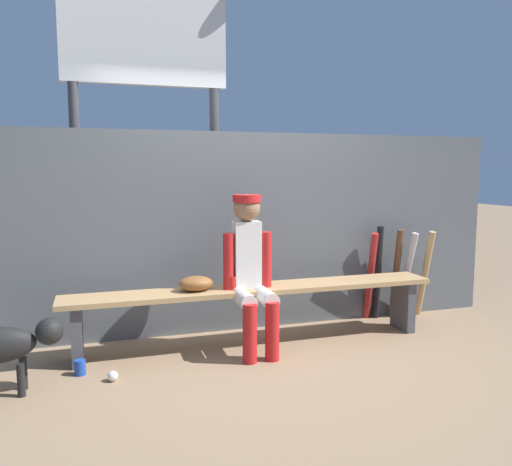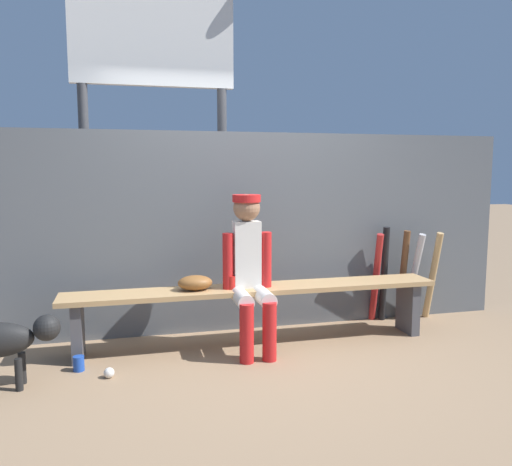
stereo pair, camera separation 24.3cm
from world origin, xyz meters
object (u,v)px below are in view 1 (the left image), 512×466
Objects in this scene: baseball_glove at (196,284)px; bat_wood_dark at (396,274)px; cup_on_bench at (232,283)px; bat_aluminum_black at (378,273)px; dog at (3,345)px; bat_aluminum_red at (370,276)px; dugout_bench at (256,298)px; player_seated at (251,266)px; bat_aluminum_silver at (406,275)px; cup_on_ground at (80,367)px; baseball at (113,376)px; scoreboard at (152,78)px; bat_wood_tan at (425,274)px.

bat_wood_dark reaches higher than baseball_glove.
cup_on_bench is (0.29, -0.03, -0.01)m from baseball_glove.
bat_aluminum_black reaches higher than dog.
bat_aluminum_red is 1.05× the size of dog.
dugout_bench is 0.32m from player_seated.
dugout_bench is at bearing -167.62° from bat_wood_dark.
bat_aluminum_silver reaches higher than cup_on_ground.
bat_aluminum_black is at bearing 14.32° from cup_on_bench.
baseball is at bearing -164.01° from player_seated.
scoreboard reaches higher than dog.
bat_aluminum_black is at bearing -27.02° from scoreboard.
dugout_bench reaches higher than dog.
baseball is 1.16m from cup_on_bench.
bat_aluminum_red is 1.00× the size of bat_wood_tan.
cup_on_bench is (-1.59, -0.41, 0.09)m from bat_aluminum_black.
player_seated is 1.45× the size of bat_aluminum_silver.
player_seated is at bearing -164.52° from bat_wood_dark.
dugout_bench reaches higher than baseball.
scoreboard reaches higher than player_seated.
cup_on_bench reaches higher than cup_on_ground.
bat_aluminum_black reaches higher than bat_wood_tan.
bat_aluminum_black is at bearing 17.49° from bat_aluminum_red.
bat_aluminum_red is 0.11m from bat_aluminum_black.
bat_wood_tan reaches higher than baseball_glove.
bat_wood_tan is 1.05× the size of dog.
player_seated is 0.46m from baseball_glove.
bat_wood_tan is 3.79m from dog.
cup_on_bench is at bearing -171.10° from bat_wood_tan.
cup_on_bench is at bearing 22.24° from baseball.
dugout_bench is at bearing 9.71° from cup_on_ground.
bat_wood_tan is 0.26× the size of scoreboard.
baseball is at bearing -157.76° from cup_on_bench.
bat_wood_tan is at bearing 7.03° from baseball_glove.
bat_wood_tan reaches higher than cup_on_bench.
bat_wood_dark reaches higher than bat_aluminum_silver.
bat_aluminum_black is 1.64m from cup_on_bench.
bat_aluminum_red is 11.98× the size of baseball.
cup_on_bench is 0.03× the size of scoreboard.
bat_aluminum_black is at bearing 12.45° from cup_on_ground.
bat_aluminum_black is 0.27× the size of scoreboard.
baseball is (-1.18, -0.43, -0.36)m from dugout_bench.
bat_aluminum_silver is 2.96m from baseball.
dog is (-3.42, -0.78, -0.11)m from bat_wood_dark.
baseball_glove is 0.32× the size of bat_wood_tan.
dugout_bench is at bearing -164.82° from bat_aluminum_black.
bat_wood_tan is at bearing 8.90° from cup_on_bench.
bat_aluminum_black is 1.10× the size of dog.
baseball_glove is at bearing 165.41° from player_seated.
baseball_glove is 1.44m from dog.
scoreboard is at bearing 151.04° from bat_aluminum_red.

